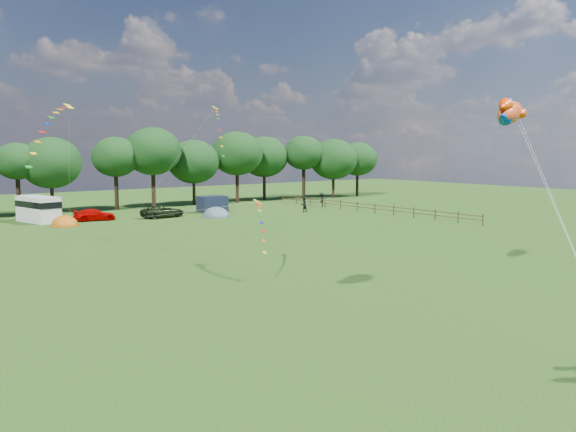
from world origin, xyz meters
TOP-DOWN VIEW (x-y plane):
  - ground_plane at (0.00, 0.00)m, footprint 180.00×180.00m
  - tree_line at (5.30, 54.99)m, footprint 102.98×10.98m
  - fence at (32.00, 34.50)m, footprint 0.12×33.12m
  - car_c at (2.98, 45.72)m, footprint 4.43×2.35m
  - car_d at (10.16, 44.17)m, footprint 5.14×2.70m
  - campervan_c at (-2.05, 48.15)m, footprint 3.35×5.84m
  - tent_orange at (-1.01, 43.18)m, footprint 2.70×2.96m
  - tent_greyblue at (15.10, 40.97)m, footprint 3.00×3.29m
  - awning_navy at (17.49, 45.81)m, footprint 3.37×2.85m
  - fish_kite at (11.68, 1.95)m, footprint 3.78×2.23m
  - streamer_kite_b at (-9.75, 17.71)m, footprint 4.22×4.59m
  - streamer_kite_c at (1.36, 12.65)m, footprint 3.22×5.03m
  - walker_a at (26.33, 39.32)m, footprint 0.86×0.53m
  - walker_b at (32.40, 43.12)m, footprint 1.27×1.16m
  - streamer_kite_d at (6.27, 25.73)m, footprint 2.61×5.02m

SIDE VIEW (x-z plane):
  - ground_plane at x=0.00m, z-range 0.00..0.00m
  - tent_greyblue at x=15.10m, z-range -1.10..1.14m
  - tent_orange at x=-1.01m, z-range -1.04..1.08m
  - car_c at x=2.98m, z-range 0.00..1.27m
  - car_d at x=10.16m, z-range 0.00..1.35m
  - fence at x=32.00m, z-range 0.10..1.30m
  - walker_a at x=26.33m, z-range 0.00..1.76m
  - walker_b at x=32.40m, z-range 0.00..1.83m
  - awning_navy at x=17.49m, z-range 0.00..1.94m
  - campervan_c at x=-2.05m, z-range 0.10..2.79m
  - streamer_kite_c at x=1.36m, z-range 2.05..4.87m
  - tree_line at x=5.30m, z-range 1.21..11.48m
  - streamer_kite_b at x=-9.75m, z-range 7.36..11.13m
  - streamer_kite_d at x=6.27m, z-range 7.73..11.98m
  - fish_kite at x=11.68m, z-range 8.89..10.87m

